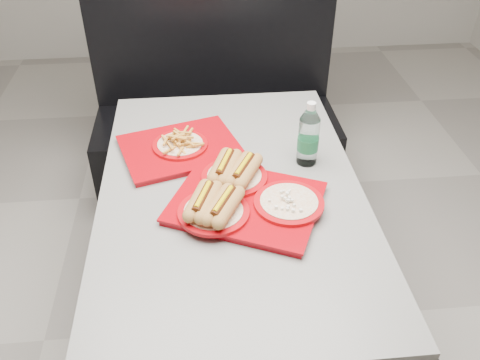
{
  "coord_description": "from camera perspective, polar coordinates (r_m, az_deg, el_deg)",
  "views": [
    {
      "loc": [
        -0.1,
        -1.38,
        1.82
      ],
      "look_at": [
        0.02,
        -0.06,
        0.83
      ],
      "focal_mm": 38.0,
      "sensor_mm": 36.0,
      "label": 1
    }
  ],
  "objects": [
    {
      "name": "tray_far",
      "position": [
        1.94,
        -6.72,
        3.81
      ],
      "size": [
        0.51,
        0.44,
        0.08
      ],
      "rotation": [
        0.0,
        0.0,
        0.29
      ],
      "color": "#99040C",
      "rests_on": "diner_table"
    },
    {
      "name": "water_bottle",
      "position": [
        1.84,
        7.69,
        4.77
      ],
      "size": [
        0.08,
        0.08,
        0.25
      ],
      "rotation": [
        0.0,
        0.0,
        0.43
      ],
      "color": "silver",
      "rests_on": "diner_table"
    },
    {
      "name": "booth_bench",
      "position": [
        2.85,
        -2.73,
        6.89
      ],
      "size": [
        1.3,
        0.57,
        1.35
      ],
      "color": "black",
      "rests_on": "ground"
    },
    {
      "name": "tray_near",
      "position": [
        1.66,
        0.09,
        -1.77
      ],
      "size": [
        0.58,
        0.53,
        0.1
      ],
      "rotation": [
        0.0,
        0.0,
        -0.42
      ],
      "color": "#99040C",
      "rests_on": "diner_table"
    },
    {
      "name": "diner_table",
      "position": [
        1.86,
        -0.93,
        -5.01
      ],
      "size": [
        0.92,
        1.42,
        0.75
      ],
      "color": "black",
      "rests_on": "ground"
    },
    {
      "name": "ground",
      "position": [
        2.29,
        -0.78,
        -16.01
      ],
      "size": [
        6.0,
        6.0,
        0.0
      ],
      "primitive_type": "plane",
      "color": "gray",
      "rests_on": "ground"
    }
  ]
}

